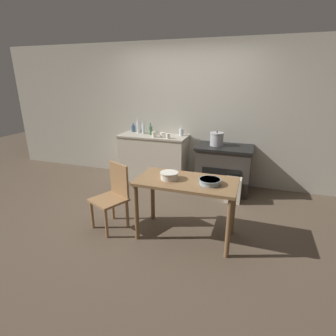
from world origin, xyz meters
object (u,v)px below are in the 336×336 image
at_px(stove, 223,168).
at_px(bottle_left, 151,130).
at_px(chair, 113,195).
at_px(bottle_mid_left, 144,129).
at_px(work_table, 186,189).
at_px(cup_mid_right, 154,135).
at_px(mixing_bowl_small, 169,175).
at_px(flour_sack, 233,190).
at_px(bottle_center, 138,127).
at_px(stock_pot, 217,139).
at_px(bottle_center_left, 133,129).
at_px(cup_right, 163,135).
at_px(mixing_bowl_large, 210,181).
at_px(bottle_far_left, 181,132).
at_px(cup_center_right, 168,136).

distance_m(stove, bottle_left, 1.53).
relative_size(chair, bottle_mid_left, 3.57).
height_order(work_table, cup_mid_right, cup_mid_right).
bearing_deg(chair, mixing_bowl_small, 27.95).
xyz_separation_m(flour_sack, bottle_left, (-1.64, 0.55, 0.77)).
bearing_deg(bottle_center, mixing_bowl_small, -55.76).
relative_size(chair, stock_pot, 3.44).
bearing_deg(stock_pot, bottle_left, 175.98).
height_order(bottle_center_left, cup_right, bottle_center_left).
bearing_deg(flour_sack, cup_mid_right, 166.71).
distance_m(stock_pot, bottle_left, 1.27).
bearing_deg(chair, mixing_bowl_large, 26.46).
bearing_deg(work_table, mixing_bowl_large, -7.17).
distance_m(bottle_center, cup_right, 0.63).
distance_m(work_table, cup_right, 1.84).
xyz_separation_m(bottle_far_left, bottle_center, (-0.87, -0.00, 0.04)).
bearing_deg(stock_pot, bottle_center, 173.31).
xyz_separation_m(mixing_bowl_large, mixing_bowl_small, (-0.49, 0.00, 0.01)).
relative_size(flour_sack, bottle_far_left, 2.35).
xyz_separation_m(flour_sack, bottle_far_left, (-1.06, 0.64, 0.76)).
height_order(flour_sack, mixing_bowl_large, mixing_bowl_large).
height_order(flour_sack, mixing_bowl_small, mixing_bowl_small).
bearing_deg(cup_center_right, stock_pot, 8.81).
bearing_deg(mixing_bowl_small, mixing_bowl_large, -0.28).
relative_size(bottle_mid_left, cup_right, 2.73).
bearing_deg(mixing_bowl_small, cup_right, 112.55).
bearing_deg(cup_right, flour_sack, -17.15).
xyz_separation_m(work_table, bottle_mid_left, (-1.33, 1.76, 0.34)).
bearing_deg(cup_right, bottle_far_left, 38.37).
bearing_deg(mixing_bowl_small, cup_mid_right, 117.55).
distance_m(stove, work_table, 1.67).
height_order(flour_sack, bottle_center, bottle_center).
xyz_separation_m(chair, bottle_center, (-0.49, 1.90, 0.55)).
relative_size(flour_sack, cup_right, 4.65).
bearing_deg(cup_right, stove, 2.12).
xyz_separation_m(chair, mixing_bowl_small, (0.76, 0.05, 0.35)).
bearing_deg(stove, cup_mid_right, -175.20).
relative_size(stove, work_table, 0.79).
height_order(bottle_left, cup_center_right, bottle_left).
bearing_deg(bottle_center_left, stock_pot, -8.17).
relative_size(stove, bottle_far_left, 5.38).
bearing_deg(mixing_bowl_small, stove, 74.94).
height_order(work_table, cup_center_right, cup_center_right).
xyz_separation_m(stock_pot, mixing_bowl_small, (-0.30, -1.67, -0.11)).
bearing_deg(bottle_left, mixing_bowl_large, -50.36).
distance_m(cup_mid_right, cup_right, 0.15).
height_order(bottle_left, bottle_center, bottle_center).
bearing_deg(cup_right, mixing_bowl_large, -54.39).
bearing_deg(stove, bottle_far_left, 167.41).
xyz_separation_m(bottle_left, bottle_center, (-0.29, 0.09, 0.03)).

